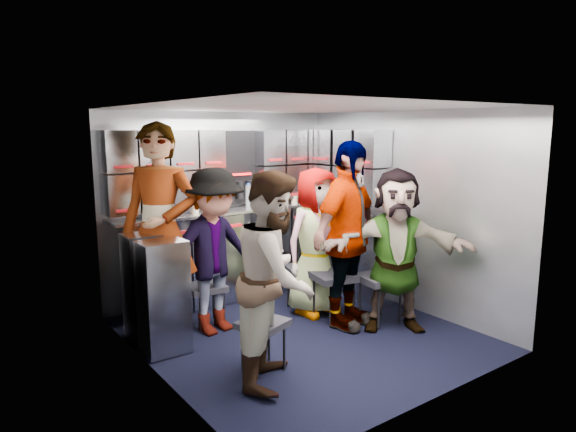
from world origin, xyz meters
TOP-DOWN VIEW (x-y plane):
  - floor at (0.00, 0.00)m, footprint 3.00×3.00m
  - wall_back at (0.00, 1.50)m, footprint 2.80×0.04m
  - wall_left at (-1.40, 0.00)m, footprint 0.04×3.00m
  - wall_right at (1.40, 0.00)m, footprint 0.04×3.00m
  - ceiling at (0.00, 0.00)m, footprint 2.80×3.00m
  - cart_bank_back at (0.00, 1.29)m, footprint 2.68×0.38m
  - cart_bank_left at (-1.19, 0.56)m, footprint 0.38×0.76m
  - counter at (0.00, 1.29)m, footprint 2.68×0.42m
  - locker_bank_back at (0.00, 1.35)m, footprint 2.68×0.28m
  - locker_bank_right at (1.25, 0.70)m, footprint 0.28×1.00m
  - right_cabinet at (1.25, 0.60)m, footprint 0.28×1.20m
  - coffee_niche at (0.18, 1.41)m, footprint 0.46×0.16m
  - red_latch_strip at (0.00, 1.09)m, footprint 2.60×0.02m
  - jump_seat_near_left at (-0.68, -0.40)m, footprint 0.44×0.42m
  - jump_seat_mid_left at (-0.61, 0.72)m, footprint 0.40×0.38m
  - jump_seat_center at (0.48, 0.55)m, footprint 0.48×0.47m
  - jump_seat_mid_right at (0.49, 0.09)m, footprint 0.49×0.47m
  - jump_seat_near_right at (0.82, -0.23)m, footprint 0.48×0.46m
  - attendant_standing at (-1.05, 0.73)m, footprint 0.84×0.85m
  - attendant_arc_a at (-0.68, -0.58)m, footprint 0.99×0.99m
  - attendant_arc_b at (-0.61, 0.54)m, footprint 1.08×0.71m
  - attendant_arc_c at (0.48, 0.37)m, footprint 0.75×0.49m
  - attendant_arc_d at (0.49, -0.09)m, footprint 1.15×0.74m
  - attendant_arc_e at (0.82, -0.41)m, footprint 1.43×1.24m
  - bottle_left at (-0.21, 1.24)m, footprint 0.06×0.06m
  - bottle_mid at (0.20, 1.24)m, footprint 0.06×0.06m
  - bottle_right at (0.43, 1.24)m, footprint 0.06×0.06m
  - cup_left at (-0.46, 1.23)m, footprint 0.08×0.08m
  - cup_right at (0.84, 1.23)m, footprint 0.07×0.07m

SIDE VIEW (x-z plane):
  - floor at x=0.00m, z-range 0.00..0.00m
  - jump_seat_near_left at x=-0.68m, z-range 0.16..0.57m
  - jump_seat_mid_left at x=-0.61m, z-range 0.16..0.57m
  - jump_seat_center at x=0.48m, z-range 0.17..0.63m
  - jump_seat_near_right at x=0.82m, z-range 0.19..0.67m
  - jump_seat_mid_right at x=0.49m, z-range 0.19..0.68m
  - cart_bank_back at x=0.00m, z-range 0.00..0.99m
  - cart_bank_left at x=-1.19m, z-range 0.00..0.99m
  - right_cabinet at x=1.25m, z-range 0.00..1.00m
  - attendant_arc_c at x=0.48m, z-range 0.00..1.53m
  - attendant_arc_e at x=0.82m, z-range 0.00..1.56m
  - attendant_arc_b at x=-0.61m, z-range 0.00..1.56m
  - attendant_arc_a at x=-0.68m, z-range 0.00..1.62m
  - red_latch_strip at x=0.00m, z-range 0.86..0.90m
  - attendant_arc_d at x=0.49m, z-range 0.00..1.81m
  - attendant_standing at x=-1.05m, z-range 0.00..1.98m
  - counter at x=0.00m, z-range 1.00..1.03m
  - wall_back at x=0.00m, z-range 0.00..2.10m
  - wall_left at x=-1.40m, z-range 0.00..2.10m
  - wall_right at x=1.40m, z-range 0.00..2.10m
  - cup_right at x=0.84m, z-range 1.03..1.13m
  - cup_left at x=-0.46m, z-range 1.03..1.13m
  - bottle_left at x=-0.21m, z-range 1.03..1.26m
  - bottle_right at x=0.43m, z-range 1.03..1.27m
  - bottle_mid at x=0.20m, z-range 1.03..1.29m
  - coffee_niche at x=0.18m, z-range 1.05..1.89m
  - locker_bank_back at x=0.00m, z-range 1.08..1.90m
  - locker_bank_right at x=1.25m, z-range 1.08..1.90m
  - ceiling at x=0.00m, z-range 2.09..2.11m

